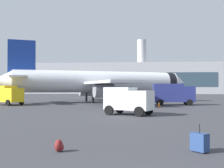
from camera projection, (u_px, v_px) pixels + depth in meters
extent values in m
cylinder|color=white|center=(100.00, 82.00, 50.07)|extent=(29.11, 15.20, 3.80)
cone|color=white|center=(178.00, 82.00, 55.26)|extent=(3.62, 4.26, 3.61)
cone|color=white|center=(1.00, 81.00, 44.75)|extent=(4.28, 4.40, 3.42)
cylinder|color=black|center=(169.00, 82.00, 54.55)|extent=(2.80, 4.12, 3.88)
cube|color=white|center=(85.00, 84.00, 57.32)|extent=(10.66, 16.60, 0.36)
cube|color=white|center=(109.00, 82.00, 42.16)|extent=(10.66, 16.60, 0.36)
cylinder|color=gray|center=(88.00, 90.00, 54.93)|extent=(3.80, 3.27, 2.20)
cylinder|color=gray|center=(104.00, 91.00, 44.51)|extent=(3.80, 3.27, 2.20)
cube|color=#193899|center=(22.00, 59.00, 45.80)|extent=(4.19, 2.05, 6.40)
cube|color=white|center=(18.00, 78.00, 48.62)|extent=(4.73, 6.54, 0.24)
cube|color=white|center=(18.00, 77.00, 42.56)|extent=(4.73, 6.54, 0.24)
cylinder|color=black|center=(160.00, 97.00, 53.87)|extent=(0.36, 0.36, 1.80)
cylinder|color=black|center=(86.00, 97.00, 51.65)|extent=(0.44, 0.44, 1.80)
cylinder|color=black|center=(93.00, 98.00, 47.11)|extent=(0.44, 0.44, 1.80)
cube|color=yellow|center=(14.00, 95.00, 40.42)|extent=(2.56, 2.75, 2.04)
cube|color=#1E232D|center=(17.00, 92.00, 40.02)|extent=(1.07, 1.75, 0.84)
cube|color=yellow|center=(4.00, 94.00, 41.78)|extent=(3.80, 3.47, 2.40)
cylinder|color=black|center=(21.00, 102.00, 41.28)|extent=(0.89, 0.64, 0.90)
cylinder|color=black|center=(8.00, 103.00, 39.39)|extent=(0.89, 0.64, 0.90)
cylinder|color=black|center=(8.00, 102.00, 43.19)|extent=(0.89, 0.64, 0.90)
cube|color=navy|center=(188.00, 94.00, 41.38)|extent=(1.70, 2.41, 2.29)
cube|color=#1E232D|center=(193.00, 90.00, 41.34)|extent=(0.09, 2.16, 0.95)
cube|color=navy|center=(168.00, 93.00, 41.59)|extent=(4.34, 2.43, 2.70)
cylinder|color=black|center=(186.00, 102.00, 42.61)|extent=(0.90, 0.23, 0.90)
cylinder|color=black|center=(190.00, 103.00, 40.12)|extent=(0.90, 0.23, 0.90)
cylinder|color=black|center=(159.00, 102.00, 42.90)|extent=(0.90, 0.23, 0.90)
cylinder|color=black|center=(160.00, 102.00, 40.40)|extent=(0.90, 0.23, 0.90)
cube|color=white|center=(142.00, 100.00, 25.41)|extent=(2.46, 2.57, 1.78)
cube|color=#1E232D|center=(149.00, 96.00, 25.04)|extent=(0.86, 1.65, 0.74)
cube|color=white|center=(121.00, 98.00, 26.53)|extent=(3.25, 2.96, 2.10)
cylinder|color=black|center=(148.00, 110.00, 26.19)|extent=(0.90, 0.59, 0.90)
cylinder|color=black|center=(139.00, 112.00, 24.38)|extent=(0.90, 0.59, 0.90)
cylinder|color=black|center=(120.00, 109.00, 27.75)|extent=(0.90, 0.59, 0.90)
cylinder|color=black|center=(109.00, 110.00, 25.94)|extent=(0.90, 0.59, 0.90)
cube|color=#F2590C|center=(131.00, 107.00, 37.75)|extent=(0.44, 0.44, 0.04)
cone|color=#F2590C|center=(131.00, 104.00, 37.76)|extent=(0.36, 0.36, 0.59)
cylinder|color=white|center=(131.00, 104.00, 37.76)|extent=(0.23, 0.23, 0.10)
cube|color=#F2590C|center=(159.00, 107.00, 37.57)|extent=(0.44, 0.44, 0.04)
cone|color=#F2590C|center=(159.00, 104.00, 37.58)|extent=(0.36, 0.36, 0.67)
cylinder|color=white|center=(159.00, 104.00, 37.58)|extent=(0.23, 0.23, 0.10)
cube|color=#F2590C|center=(132.00, 100.00, 56.77)|extent=(0.44, 0.44, 0.04)
cone|color=#F2590C|center=(132.00, 99.00, 56.78)|extent=(0.36, 0.36, 0.61)
cylinder|color=white|center=(132.00, 99.00, 56.78)|extent=(0.23, 0.23, 0.10)
cube|color=#F2590C|center=(145.00, 106.00, 39.81)|extent=(0.44, 0.44, 0.04)
cone|color=#F2590C|center=(145.00, 104.00, 39.82)|extent=(0.36, 0.36, 0.57)
cylinder|color=white|center=(145.00, 103.00, 39.82)|extent=(0.23, 0.23, 0.10)
cube|color=navy|center=(200.00, 142.00, 10.84)|extent=(0.72, 0.75, 0.70)
cylinder|color=black|center=(200.00, 128.00, 10.85)|extent=(0.02, 0.02, 0.36)
cylinder|color=black|center=(195.00, 150.00, 11.01)|extent=(0.08, 0.07, 0.08)
cylinder|color=black|center=(205.00, 152.00, 10.65)|extent=(0.08, 0.07, 0.08)
ellipsoid|color=maroon|center=(59.00, 146.00, 10.90)|extent=(0.32, 0.40, 0.48)
ellipsoid|color=maroon|center=(62.00, 147.00, 10.89)|extent=(0.12, 0.28, 0.24)
cube|color=#B2B2B7|center=(114.00, 79.00, 136.52)|extent=(97.53, 23.01, 14.31)
cube|color=#334756|center=(113.00, 80.00, 124.99)|extent=(92.66, 0.10, 6.44)
cylinder|color=#B2B2B7|center=(142.00, 52.00, 135.73)|extent=(4.40, 4.40, 12.00)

